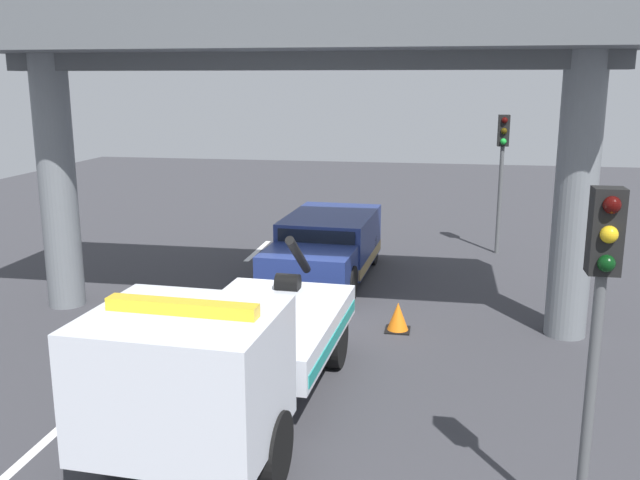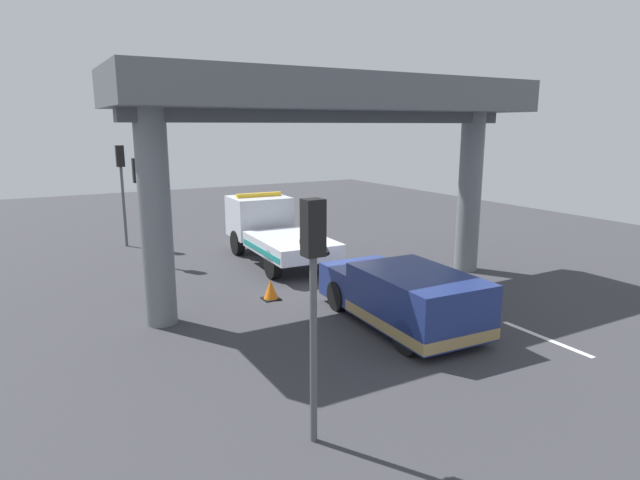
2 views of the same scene
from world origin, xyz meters
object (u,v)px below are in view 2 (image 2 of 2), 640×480
tow_truck_white (272,229)px  traffic_light_near (313,268)px  traffic_cone_orange (271,290)px  traffic_light_mid (121,173)px  traffic_light_far (138,187)px  towed_van_green (404,297)px

tow_truck_white → traffic_light_near: (-11.84, 4.65, 1.79)m
traffic_light_near → traffic_cone_orange: traffic_light_near is taller
traffic_light_near → traffic_light_mid: (17.00, 0.00, 0.18)m
traffic_light_near → traffic_cone_orange: size_ratio=6.75×
traffic_light_far → traffic_cone_orange: 7.29m
traffic_light_near → traffic_light_far: bearing=0.0°
towed_van_green → traffic_cone_orange: 4.34m
traffic_light_far → traffic_light_mid: bearing=0.0°
towed_van_green → traffic_light_near: bearing=126.7°
traffic_cone_orange → traffic_light_far: bearing=21.3°
towed_van_green → traffic_light_near: (-3.43, 4.61, 2.21)m
towed_van_green → tow_truck_white: bearing=-0.3°
towed_van_green → traffic_light_mid: (13.57, 4.61, 2.40)m
traffic_light_mid → tow_truck_white: bearing=-138.0°
tow_truck_white → traffic_light_far: bearing=70.4°
towed_van_green → traffic_cone_orange: towed_van_green is taller
tow_truck_white → traffic_cone_orange: bearing=155.0°
traffic_light_far → traffic_cone_orange: traffic_light_far is taller
tow_truck_white → traffic_light_mid: traffic_light_mid is taller
tow_truck_white → traffic_light_mid: size_ratio=1.67×
towed_van_green → traffic_light_near: size_ratio=1.29×
towed_van_green → traffic_light_near: traffic_light_near is taller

